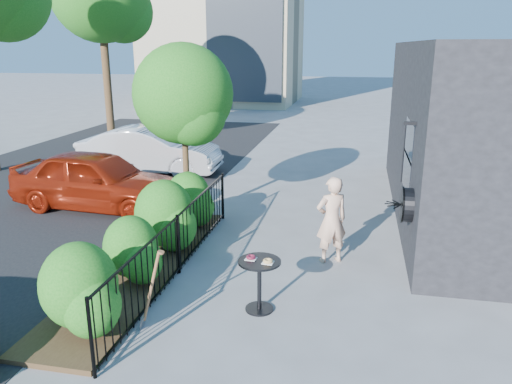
% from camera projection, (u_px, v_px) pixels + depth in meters
% --- Properties ---
extents(ground, '(120.00, 120.00, 0.00)m').
position_uv_depth(ground, '(262.00, 280.00, 8.65)').
color(ground, gray).
rests_on(ground, ground).
extents(fence, '(0.05, 6.05, 1.10)m').
position_uv_depth(fence, '(178.00, 244.00, 8.78)').
color(fence, black).
rests_on(fence, ground).
extents(planting_bed, '(1.30, 6.00, 0.08)m').
position_uv_depth(planting_bed, '(143.00, 267.00, 9.06)').
color(planting_bed, '#382616').
rests_on(planting_bed, ground).
extents(shrubs, '(1.10, 5.60, 1.24)m').
position_uv_depth(shrubs, '(148.00, 232.00, 8.95)').
color(shrubs, '#186316').
rests_on(shrubs, ground).
extents(patio_tree, '(2.20, 2.20, 3.94)m').
position_uv_depth(patio_tree, '(185.00, 100.00, 10.89)').
color(patio_tree, '#3F2B19').
rests_on(patio_tree, ground).
extents(street, '(9.00, 30.00, 0.01)m').
position_uv_depth(street, '(17.00, 204.00, 12.81)').
color(street, black).
rests_on(street, ground).
extents(cafe_table, '(0.65, 0.65, 0.88)m').
position_uv_depth(cafe_table, '(259.00, 276.00, 7.53)').
color(cafe_table, black).
rests_on(cafe_table, ground).
extents(woman, '(0.71, 0.62, 1.65)m').
position_uv_depth(woman, '(331.00, 220.00, 9.19)').
color(woman, '#DFAE90').
rests_on(woman, ground).
extents(shovel, '(0.42, 0.16, 1.26)m').
position_uv_depth(shovel, '(150.00, 294.00, 7.02)').
color(shovel, brown).
rests_on(shovel, ground).
extents(car_red, '(4.43, 2.10, 1.46)m').
position_uv_depth(car_red, '(97.00, 180.00, 12.28)').
color(car_red, maroon).
rests_on(car_red, ground).
extents(car_silver, '(4.46, 1.67, 1.46)m').
position_uv_depth(car_silver, '(150.00, 151.00, 15.75)').
color(car_silver, silver).
rests_on(car_silver, ground).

